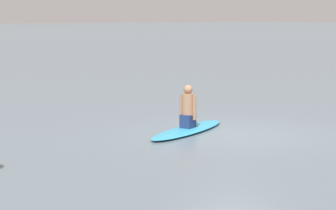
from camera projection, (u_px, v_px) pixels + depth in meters
ground_plane at (234, 135)px, 14.54m from camera, size 400.00×400.00×0.00m
surfboard at (188, 130)px, 14.90m from camera, size 1.88×3.22×0.11m
person_paddler at (188, 108)px, 14.82m from camera, size 0.46×0.43×1.06m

